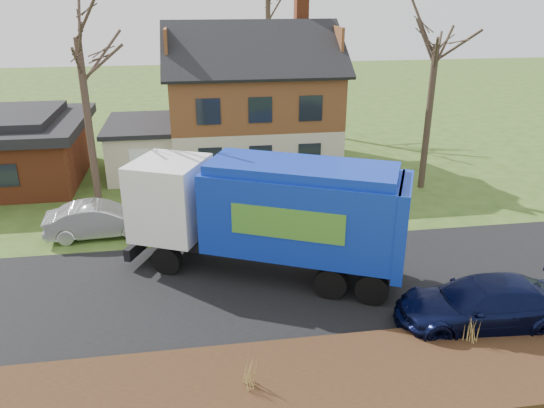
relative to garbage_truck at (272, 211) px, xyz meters
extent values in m
plane|color=#324D19|center=(-1.14, -0.87, -2.45)|extent=(120.00, 120.00, 0.00)
cube|color=black|center=(-1.14, -0.87, -2.44)|extent=(80.00, 7.00, 0.02)
cube|color=black|center=(-1.14, -6.17, -2.30)|extent=(80.00, 3.50, 0.30)
cube|color=beige|center=(0.86, 13.13, -1.10)|extent=(9.00, 7.50, 2.70)
cube|color=brown|center=(0.86, 13.13, 1.65)|extent=(9.00, 7.50, 2.80)
cube|color=brown|center=(3.86, 14.13, 6.01)|extent=(0.70, 0.90, 1.60)
cube|color=beige|center=(-5.34, 12.63, -1.15)|extent=(3.50, 5.50, 2.60)
cube|color=black|center=(-5.34, 12.63, 0.27)|extent=(3.90, 5.90, 0.24)
cylinder|color=black|center=(-3.75, 0.51, -1.91)|extent=(1.15, 0.79, 1.09)
cylinder|color=black|center=(-2.83, 2.52, -1.91)|extent=(1.15, 0.79, 1.09)
cylinder|color=black|center=(1.68, -1.99, -1.91)|extent=(1.15, 0.79, 1.09)
cylinder|color=black|center=(2.61, 0.01, -1.91)|extent=(1.15, 0.79, 1.09)
cylinder|color=black|center=(2.92, -2.56, -1.91)|extent=(1.15, 0.79, 1.09)
cylinder|color=black|center=(3.85, -0.56, -1.91)|extent=(1.15, 0.79, 1.09)
cube|color=black|center=(0.05, -0.02, -1.56)|extent=(8.73, 4.92, 0.37)
cube|color=white|center=(-3.53, 1.63, 0.07)|extent=(3.29, 3.39, 2.83)
cube|color=black|center=(-4.58, 2.11, 0.23)|extent=(1.04, 2.13, 0.94)
cube|color=black|center=(-4.67, 2.15, -1.87)|extent=(1.34, 2.49, 0.47)
cube|color=#0D2BA7|center=(0.95, -0.44, 0.07)|extent=(7.11, 5.15, 2.83)
cube|color=#0D2BA7|center=(0.95, -0.44, 1.64)|extent=(6.69, 4.73, 0.31)
cube|color=#0D2BA7|center=(4.05, -1.87, -0.04)|extent=(1.45, 2.59, 3.04)
cube|color=#44832B|center=(0.25, -1.58, 0.17)|extent=(3.45, 1.62, 1.05)
cube|color=#44832B|center=(1.37, 0.84, 0.17)|extent=(3.45, 1.62, 1.05)
imported|color=#B2B4BA|center=(-6.62, 4.21, -1.73)|extent=(4.47, 1.85, 1.44)
imported|color=black|center=(5.83, -4.27, -1.68)|extent=(5.46, 2.54, 1.54)
cylinder|color=#3F2F26|center=(-7.03, 6.76, 1.45)|extent=(0.32, 0.32, 7.81)
cylinder|color=#3C2E24|center=(9.12, 7.76, 1.16)|extent=(0.33, 0.33, 7.23)
cylinder|color=#3C2E24|center=(3.17, 22.27, 2.20)|extent=(0.35, 0.35, 9.29)
cone|color=#A88E4A|center=(-1.52, -6.23, -1.72)|extent=(0.04, 0.04, 0.87)
cone|color=#A88E4A|center=(-1.66, -6.23, -1.72)|extent=(0.04, 0.04, 0.87)
cone|color=#A88E4A|center=(-1.38, -6.23, -1.72)|extent=(0.04, 0.04, 0.87)
cone|color=#A88E4A|center=(-1.52, -6.12, -1.72)|extent=(0.04, 0.04, 0.87)
cone|color=#A88E4A|center=(-1.52, -6.34, -1.72)|extent=(0.04, 0.04, 0.87)
cone|color=#AA8C4B|center=(4.94, -5.30, -1.76)|extent=(0.04, 0.04, 0.79)
cone|color=#AA8C4B|center=(4.80, -5.30, -1.76)|extent=(0.04, 0.04, 0.79)
cone|color=#AA8C4B|center=(5.08, -5.30, -1.76)|extent=(0.04, 0.04, 0.79)
cone|color=#AA8C4B|center=(4.94, -5.19, -1.76)|extent=(0.04, 0.04, 0.79)
cone|color=#AA8C4B|center=(4.94, -5.42, -1.76)|extent=(0.04, 0.04, 0.79)
camera|label=1|loc=(-2.60, -16.86, 7.18)|focal=35.00mm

